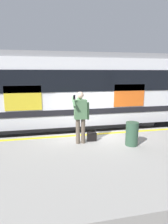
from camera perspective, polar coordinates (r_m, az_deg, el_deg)
name	(u,v)px	position (r m, az deg, el deg)	size (l,w,h in m)	color
ground_plane	(89,153)	(8.08, 1.64, -12.15)	(24.39, 24.39, 0.00)	#4C4742
platform	(109,171)	(5.89, 7.28, -16.89)	(13.98, 4.63, 0.91)	gray
safety_line	(91,134)	(7.48, 2.23, -6.64)	(13.70, 0.16, 0.01)	yellow
track_rail_near	(83,140)	(9.33, -0.45, -8.29)	(18.17, 0.08, 0.16)	slate
track_rail_far	(77,131)	(10.67, -2.02, -5.72)	(18.17, 0.08, 0.16)	slate
train_carriage	(74,88)	(9.46, -3.04, 7.07)	(12.93, 2.84, 3.94)	silver
passenger	(80,113)	(6.32, -1.05, -0.41)	(0.57, 0.55, 1.74)	brown
handbag	(92,136)	(6.76, 2.29, -7.18)	(0.32, 0.29, 0.37)	black
trash_bin	(132,134)	(6.50, 14.01, -6.29)	(0.41, 0.41, 0.78)	#2D4C38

